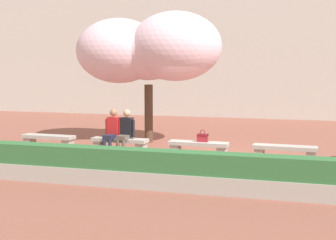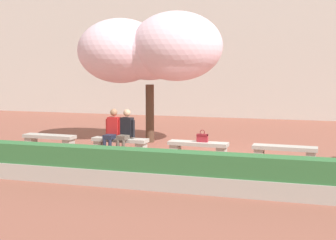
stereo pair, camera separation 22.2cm
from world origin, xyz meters
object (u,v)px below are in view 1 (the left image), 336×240
object	(u,v)px
stone_bench_near_west	(120,143)
person_seated_right	(125,130)
cherry_tree_main	(148,49)
stone_bench_center	(198,147)
handbag	(203,137)
person_seated_left	(112,130)
stone_bench_near_east	(285,151)
stone_bench_west_end	(48,140)

from	to	relation	value
stone_bench_near_west	person_seated_right	xyz separation A→B (m)	(0.20, -0.05, 0.40)
person_seated_right	cherry_tree_main	bearing A→B (deg)	89.85
stone_bench_center	cherry_tree_main	world-z (taller)	cherry_tree_main
handbag	person_seated_left	bearing A→B (deg)	-178.67
person_seated_left	cherry_tree_main	bearing A→B (deg)	78.90
stone_bench_center	stone_bench_near_east	bearing A→B (deg)	0.00
stone_bench_near_west	handbag	bearing A→B (deg)	0.20
stone_bench_near_west	handbag	distance (m)	2.44
person_seated_left	stone_bench_near_east	bearing A→B (deg)	0.63
stone_bench_west_end	stone_bench_near_east	distance (m)	6.93
stone_bench_west_end	stone_bench_center	distance (m)	4.62
stone_bench_center	person_seated_right	distance (m)	2.15
stone_bench_near_east	cherry_tree_main	world-z (taller)	cherry_tree_main
stone_bench_west_end	person_seated_left	xyz separation A→B (m)	(2.10, -0.05, 0.40)
stone_bench_west_end	stone_bench_near_west	xyz separation A→B (m)	(2.31, 0.00, 0.00)
stone_bench_near_west	stone_bench_near_east	bearing A→B (deg)	0.00
person_seated_left	stone_bench_near_west	bearing A→B (deg)	14.02
stone_bench_near_west	stone_bench_near_east	world-z (taller)	same
person_seated_left	stone_bench_center	bearing A→B (deg)	1.21
cherry_tree_main	stone_bench_near_west	bearing A→B (deg)	-95.60
stone_bench_west_end	stone_bench_center	xyz separation A→B (m)	(4.62, 0.00, 0.00)
stone_bench_near_west	person_seated_left	world-z (taller)	person_seated_left
person_seated_left	cherry_tree_main	xyz separation A→B (m)	(0.42, 2.12, 2.35)
stone_bench_center	person_seated_right	xyz separation A→B (m)	(-2.11, -0.05, 0.40)
stone_bench_west_end	cherry_tree_main	distance (m)	4.26
stone_bench_center	handbag	xyz separation A→B (m)	(0.12, 0.01, 0.28)
person_seated_left	handbag	bearing A→B (deg)	1.33
handbag	cherry_tree_main	xyz separation A→B (m)	(-2.22, 2.06, 2.47)
stone_bench_west_end	handbag	world-z (taller)	handbag
stone_bench_near_east	stone_bench_center	bearing A→B (deg)	180.00
handbag	cherry_tree_main	world-z (taller)	cherry_tree_main
stone_bench_center	person_seated_right	bearing A→B (deg)	-178.56
handbag	stone_bench_near_east	bearing A→B (deg)	-0.22
handbag	stone_bench_center	bearing A→B (deg)	-175.92
stone_bench_west_end	person_seated_left	distance (m)	2.14
cherry_tree_main	person_seated_left	bearing A→B (deg)	-101.10
stone_bench_near_west	person_seated_right	distance (m)	0.45
handbag	stone_bench_west_end	bearing A→B (deg)	-179.90
stone_bench_west_end	stone_bench_near_east	bearing A→B (deg)	0.00
handbag	cherry_tree_main	size ratio (longest dim) A/B	0.07
stone_bench_center	stone_bench_near_east	world-z (taller)	same
stone_bench_near_east	person_seated_left	world-z (taller)	person_seated_left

